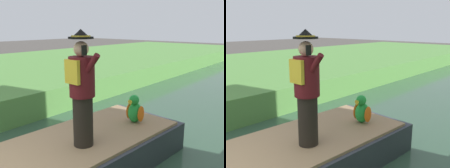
% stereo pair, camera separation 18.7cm
% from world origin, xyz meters
% --- Properties ---
extents(boat, '(2.06, 4.31, 0.61)m').
position_xyz_m(boat, '(0.00, 1.84, 0.40)').
color(boat, '#333842').
rests_on(boat, canal_water).
extents(person_pirate, '(0.61, 0.42, 1.85)m').
position_xyz_m(person_pirate, '(0.23, 1.80, 1.64)').
color(person_pirate, black).
rests_on(person_pirate, boat).
extents(parrot_plush, '(0.36, 0.35, 0.57)m').
position_xyz_m(parrot_plush, '(0.28, 3.16, 0.95)').
color(parrot_plush, green).
rests_on(parrot_plush, boat).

